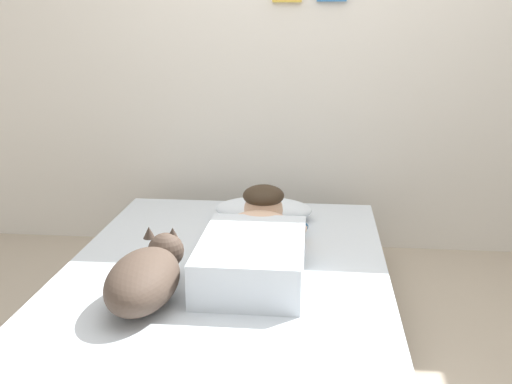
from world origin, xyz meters
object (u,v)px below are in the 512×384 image
(person_lying, at_px, (256,244))
(dog, at_px, (146,276))
(bed, at_px, (227,300))
(cell_phone, at_px, (231,256))
(pillow, at_px, (264,209))
(coffee_cup, at_px, (293,226))

(person_lying, bearing_deg, dog, -134.40)
(bed, bearing_deg, cell_phone, 84.60)
(bed, height_order, person_lying, person_lying)
(pillow, bearing_deg, coffee_cup, -51.65)
(dog, height_order, coffee_cup, dog)
(bed, height_order, coffee_cup, coffee_cup)
(person_lying, bearing_deg, pillow, 92.33)
(dog, bearing_deg, pillow, 71.62)
(coffee_cup, distance_m, cell_phone, 0.44)
(pillow, bearing_deg, bed, -99.00)
(pillow, height_order, person_lying, person_lying)
(bed, distance_m, cell_phone, 0.20)
(coffee_cup, relative_size, cell_phone, 0.89)
(coffee_cup, bearing_deg, bed, -121.47)
(dog, xyz_separation_m, coffee_cup, (0.52, 0.84, -0.07))
(person_lying, height_order, dog, person_lying)
(bed, xyz_separation_m, dog, (-0.25, -0.39, 0.27))
(pillow, xyz_separation_m, dog, (-0.35, -1.05, 0.05))
(pillow, bearing_deg, person_lying, -87.67)
(pillow, distance_m, coffee_cup, 0.27)
(pillow, distance_m, cell_phone, 0.57)
(person_lying, xyz_separation_m, dog, (-0.38, -0.38, -0.00))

